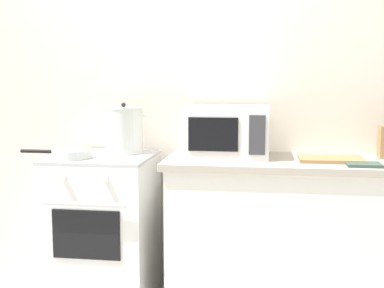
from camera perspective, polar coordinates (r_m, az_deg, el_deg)
The scene contains 9 objects.
back_wall at distance 3.33m, azimuth 2.64°, elevation 5.05°, with size 4.40×0.10×2.50m, color silver.
lower_cabinet_right at distance 3.12m, azimuth 13.12°, elevation -10.46°, with size 1.64×0.56×0.88m, color white.
countertop_right at distance 3.01m, azimuth 13.38°, elevation -2.09°, with size 1.70×0.60×0.04m, color #ADA393.
stove at distance 3.23m, azimuth -9.83°, elevation -9.36°, with size 0.60×0.64×0.92m.
stock_pot at distance 3.20m, azimuth -7.59°, elevation 1.55°, with size 0.32×0.24×0.31m.
frying_pan at distance 3.07m, azimuth -13.30°, elevation -1.05°, with size 0.44×0.24×0.05m.
microwave at distance 3.04m, azimuth 3.85°, elevation 1.43°, with size 0.50×0.37×0.30m.
cutting_board at distance 2.99m, azimuth 15.23°, elevation -1.61°, with size 0.36×0.26×0.02m, color #997047.
oven_mitt at distance 2.86m, azimuth 18.60°, elevation -2.18°, with size 0.18×0.14×0.02m, color #384C42.
Camera 1 is at (0.63, -2.34, 1.38)m, focal length 47.86 mm.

